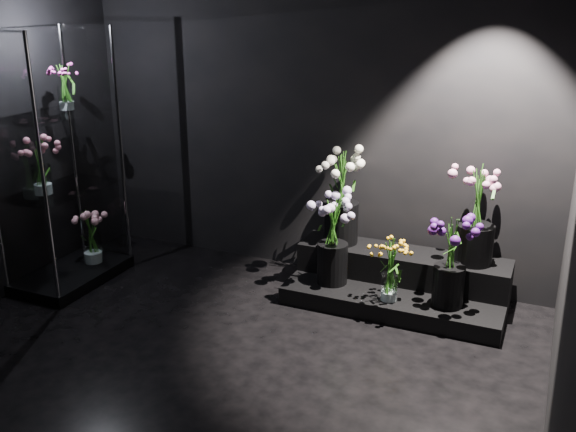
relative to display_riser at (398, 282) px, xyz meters
The scene contains 12 objects.
floor 1.89m from the display_riser, 117.25° to the right, with size 4.00×4.00×0.00m, color black.
wall_back 1.55m from the display_riser, 159.30° to the left, with size 4.00×4.00×0.00m, color black.
display_riser is the anchor object (origin of this frame).
display_case 2.81m from the display_riser, 164.12° to the right, with size 0.55×0.92×2.03m.
bouquet_orange_bells 0.39m from the display_riser, 88.81° to the right, with size 0.29×0.29×0.49m.
bouquet_lilac 0.65m from the display_riser, 159.24° to the right, with size 0.46×0.46×0.68m.
bouquet_purple 0.59m from the display_riser, 27.37° to the right, with size 0.36×0.36×0.66m.
bouquet_cream_roses 0.82m from the display_riser, 168.62° to the left, with size 0.37×0.37×0.74m.
bouquet_pink_roses 0.81m from the display_riser, 10.66° to the left, with size 0.47×0.47×0.73m.
bouquet_case_pink 2.89m from the display_riser, 161.16° to the right, with size 0.36×0.36×0.42m.
bouquet_case_magenta 3.01m from the display_riser, 168.09° to the right, with size 0.27×0.27×0.37m.
bouquet_case_base_pink 2.57m from the display_riser, 168.21° to the right, with size 0.35×0.35×0.48m.
Camera 1 is at (1.88, -2.81, 2.25)m, focal length 40.00 mm.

